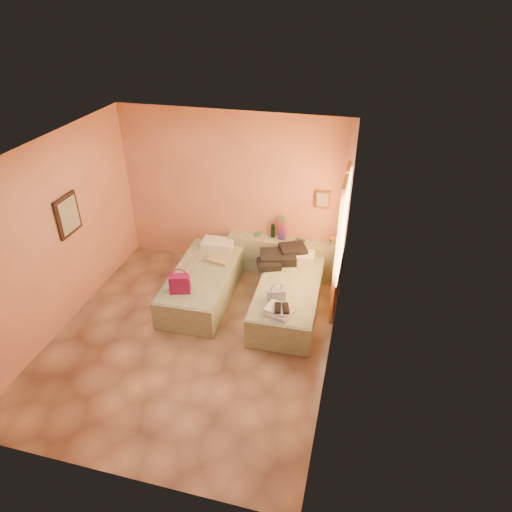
{
  "coord_description": "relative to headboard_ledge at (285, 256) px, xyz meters",
  "views": [
    {
      "loc": [
        2.19,
        -4.73,
        4.59
      ],
      "look_at": [
        0.77,
        0.85,
        1.04
      ],
      "focal_mm": 32.0,
      "sensor_mm": 36.0,
      "label": 1
    }
  ],
  "objects": [
    {
      "name": "green_book",
      "position": [
        0.25,
        0.03,
        0.34
      ],
      "size": [
        0.17,
        0.13,
        0.03
      ],
      "primitive_type": "cube",
      "rotation": [
        0.0,
        0.0,
        -0.11
      ],
      "color": "#2A4F2F",
      "rests_on": "headboard_ledge"
    },
    {
      "name": "clothes_pile",
      "position": [
        0.02,
        -0.46,
        0.27
      ],
      "size": [
        0.81,
        0.81,
        0.19
      ],
      "primitive_type": "cube",
      "rotation": [
        0.0,
        0.0,
        0.32
      ],
      "color": "black",
      "rests_on": "bed_right"
    },
    {
      "name": "water_bottle",
      "position": [
        -0.24,
        0.07,
        0.45
      ],
      "size": [
        0.08,
        0.08,
        0.25
      ],
      "primitive_type": "cylinder",
      "rotation": [
        0.0,
        0.0,
        0.17
      ],
      "color": "#133518",
      "rests_on": "headboard_ledge"
    },
    {
      "name": "bed_right",
      "position": [
        0.28,
        -1.08,
        -0.08
      ],
      "size": [
        0.96,
        2.02,
        0.5
      ],
      "primitive_type": "cube",
      "rotation": [
        0.0,
        0.0,
        0.03
      ],
      "color": "#A6BB96",
      "rests_on": "ground"
    },
    {
      "name": "blue_handbag",
      "position": [
        0.17,
        -1.51,
        0.26
      ],
      "size": [
        0.29,
        0.2,
        0.17
      ],
      "primitive_type": "cube",
      "rotation": [
        0.0,
        0.0,
        0.38
      ],
      "color": "#395589",
      "rests_on": "bed_right"
    },
    {
      "name": "headboard_ledge",
      "position": [
        0.0,
        0.0,
        0.0
      ],
      "size": [
        2.05,
        0.3,
        0.65
      ],
      "primitive_type": "cube",
      "color": "#A9B393",
      "rests_on": "ground"
    },
    {
      "name": "bed_left",
      "position": [
        -1.16,
        -1.05,
        -0.08
      ],
      "size": [
        0.96,
        2.02,
        0.5
      ],
      "primitive_type": "cube",
      "rotation": [
        0.0,
        0.0,
        0.03
      ],
      "color": "#A6BB96",
      "rests_on": "ground"
    },
    {
      "name": "small_dish",
      "position": [
        -0.52,
        0.07,
        0.34
      ],
      "size": [
        0.14,
        0.14,
        0.03
      ],
      "primitive_type": "cylinder",
      "rotation": [
        0.0,
        0.0,
        -0.0
      ],
      "color": "#4B8B65",
      "rests_on": "headboard_ledge"
    },
    {
      "name": "towel_stack",
      "position": [
        0.28,
        -1.83,
        0.23
      ],
      "size": [
        0.42,
        0.38,
        0.1
      ],
      "primitive_type": "cube",
      "rotation": [
        0.0,
        0.0,
        -0.27
      ],
      "color": "silver",
      "rests_on": "bed_right"
    },
    {
      "name": "sandal_pair",
      "position": [
        0.31,
        -1.84,
        0.29
      ],
      "size": [
        0.22,
        0.27,
        0.03
      ],
      "primitive_type": "cube",
      "rotation": [
        0.0,
        0.0,
        0.18
      ],
      "color": "black",
      "rests_on": "towel_stack"
    },
    {
      "name": "room_walls",
      "position": [
        -0.77,
        -1.53,
        1.46
      ],
      "size": [
        4.02,
        4.51,
        2.81
      ],
      "color": "#F7AC83",
      "rests_on": "ground"
    },
    {
      "name": "rainbow_box",
      "position": [
        -0.06,
        0.04,
        0.54
      ],
      "size": [
        0.11,
        0.11,
        0.43
      ],
      "primitive_type": "cube",
      "rotation": [
        0.0,
        0.0,
        -0.15
      ],
      "color": "#94124F",
      "rests_on": "headboard_ledge"
    },
    {
      "name": "ground",
      "position": [
        -0.98,
        -2.1,
        -0.33
      ],
      "size": [
        4.5,
        4.5,
        0.0
      ],
      "primitive_type": "plane",
      "color": "tan",
      "rests_on": "ground"
    },
    {
      "name": "khaki_garment",
      "position": [
        -0.98,
        -0.69,
        0.21
      ],
      "size": [
        0.43,
        0.37,
        0.06
      ],
      "primitive_type": "cube",
      "rotation": [
        0.0,
        0.0,
        -0.2
      ],
      "color": "tan",
      "rests_on": "bed_left"
    },
    {
      "name": "magenta_handbag",
      "position": [
        -1.28,
        -1.67,
        0.32
      ],
      "size": [
        0.35,
        0.26,
        0.29
      ],
      "primitive_type": "cube",
      "rotation": [
        0.0,
        0.0,
        0.31
      ],
      "color": "#94124F",
      "rests_on": "bed_left"
    },
    {
      "name": "flower_vase",
      "position": [
        0.84,
        0.0,
        0.44
      ],
      "size": [
        0.23,
        0.23,
        0.23
      ],
      "primitive_type": "cube",
      "rotation": [
        0.0,
        0.0,
        -0.41
      ],
      "color": "white",
      "rests_on": "headboard_ledge"
    }
  ]
}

